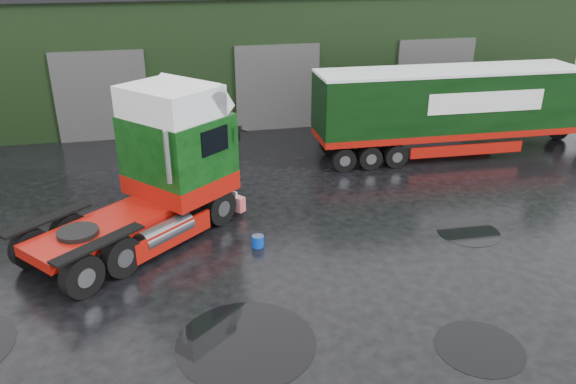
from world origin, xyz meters
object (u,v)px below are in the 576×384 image
Objects in this scene: hero_tractor at (126,174)px; tree_back_a at (116,0)px; warehouse at (256,43)px; tree_back_b at (340,10)px; lorry_right at (446,113)px; wash_bucket at (258,241)px.

tree_back_a is (-1.50, 26.44, 2.51)m from hero_tractor.
warehouse is 17.71m from hero_tractor.
lorry_right is at bearing -95.37° from tree_back_b.
tree_back_b is at bearing 68.28° from wash_bucket.
tree_back_a reaches higher than warehouse.
tree_back_b reaches higher than hero_tractor.
tree_back_a is at bearing 142.44° from hero_tractor.
wash_bucket is 0.05× the size of tree_back_b.
tree_back_b reaches higher than lorry_right.
hero_tractor is (-6.50, -16.44, -0.92)m from warehouse.
warehouse is 4.50× the size of hero_tractor.
tree_back_a reaches higher than tree_back_b.
lorry_right is (12.50, 5.16, -0.40)m from hero_tractor.
wash_bucket is at bearing -99.52° from warehouse.
hero_tractor is at bearing -86.75° from tree_back_a.
tree_back_a reaches higher than lorry_right.
hero_tractor is 4.25m from wash_bucket.
lorry_right is at bearing -56.67° from tree_back_a.
warehouse is 12.82m from tree_back_b.
warehouse is 17.91m from wash_bucket.
hero_tractor is 0.96× the size of tree_back_b.
warehouse is at bearing -128.66° from tree_back_b.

